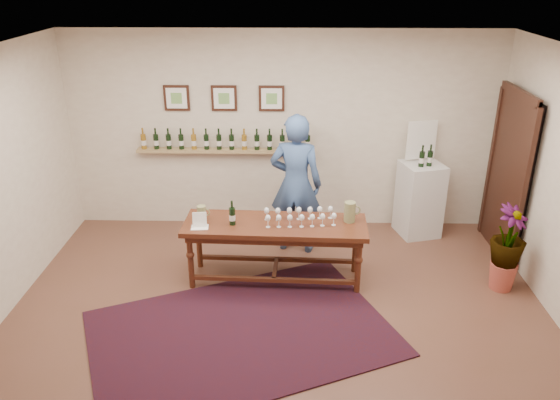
{
  "coord_description": "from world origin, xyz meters",
  "views": [
    {
      "loc": [
        0.12,
        -4.88,
        3.58
      ],
      "look_at": [
        0.0,
        0.8,
        1.1
      ],
      "focal_mm": 35.0,
      "sensor_mm": 36.0,
      "label": 1
    }
  ],
  "objects_px": {
    "potted_plant": "(507,248)",
    "tasting_table": "(275,232)",
    "display_pedestal": "(419,199)",
    "person": "(296,184)"
  },
  "relations": [
    {
      "from": "tasting_table",
      "to": "person",
      "type": "relative_size",
      "value": 1.16
    },
    {
      "from": "tasting_table",
      "to": "potted_plant",
      "type": "xyz_separation_m",
      "value": [
        2.7,
        -0.14,
        -0.12
      ]
    },
    {
      "from": "display_pedestal",
      "to": "potted_plant",
      "type": "relative_size",
      "value": 1.15
    },
    {
      "from": "display_pedestal",
      "to": "potted_plant",
      "type": "bearing_deg",
      "value": -63.83
    },
    {
      "from": "tasting_table",
      "to": "display_pedestal",
      "type": "bearing_deg",
      "value": 35.36
    },
    {
      "from": "potted_plant",
      "to": "tasting_table",
      "type": "bearing_deg",
      "value": 177.0
    },
    {
      "from": "display_pedestal",
      "to": "person",
      "type": "distance_m",
      "value": 1.86
    },
    {
      "from": "potted_plant",
      "to": "display_pedestal",
      "type": "bearing_deg",
      "value": 116.17
    },
    {
      "from": "person",
      "to": "display_pedestal",
      "type": "bearing_deg",
      "value": -153.22
    },
    {
      "from": "tasting_table",
      "to": "display_pedestal",
      "type": "relative_size",
      "value": 2.08
    }
  ]
}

